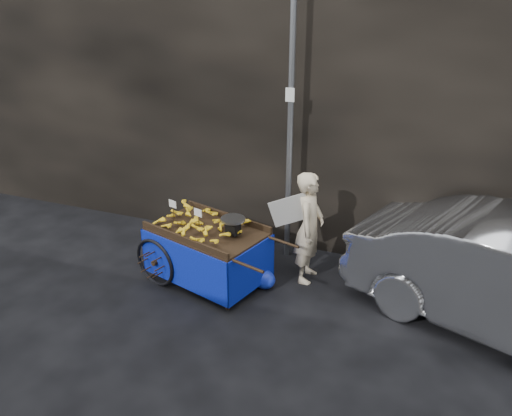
% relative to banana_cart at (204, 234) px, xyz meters
% --- Properties ---
extents(ground, '(80.00, 80.00, 0.00)m').
position_rel_banana_cart_xyz_m(ground, '(0.53, -0.25, -0.69)').
color(ground, black).
rests_on(ground, ground).
extents(building_wall, '(13.50, 2.00, 5.00)m').
position_rel_banana_cart_xyz_m(building_wall, '(0.92, 2.35, 1.81)').
color(building_wall, black).
rests_on(building_wall, ground).
extents(street_pole, '(0.12, 0.10, 4.00)m').
position_rel_banana_cart_xyz_m(street_pole, '(0.83, 1.05, 1.32)').
color(street_pole, slate).
rests_on(street_pole, ground).
extents(banana_cart, '(2.22, 1.44, 1.11)m').
position_rel_banana_cart_xyz_m(banana_cart, '(0.00, 0.00, 0.00)').
color(banana_cart, black).
rests_on(banana_cart, ground).
extents(vendor, '(0.70, 0.57, 1.54)m').
position_rel_banana_cart_xyz_m(vendor, '(1.29, 0.52, 0.09)').
color(vendor, beige).
rests_on(vendor, ground).
extents(plastic_bag, '(0.30, 0.24, 0.27)m').
position_rel_banana_cart_xyz_m(plastic_bag, '(0.83, 0.06, -0.55)').
color(plastic_bag, '#1B33CE').
rests_on(plastic_bag, ground).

